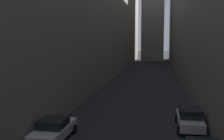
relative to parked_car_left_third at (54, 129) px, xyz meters
The scene contains 5 objects.
ground_plane 29.49m from the parked_car_left_third, 81.42° to the left, with size 264.00×264.00×0.00m, color #232326.
building_block_left 33.83m from the parked_car_left_third, 105.00° to the left, with size 14.49×108.00×21.93m, color gray.
building_block_right 36.75m from the parked_car_left_third, 62.17° to the left, with size 13.09×108.00×22.41m, color slate.
parked_car_left_third is the anchor object (origin of this frame).
parked_car_right_far 9.65m from the parked_car_left_third, 24.17° to the left, with size 1.89×4.42×1.51m.
Camera 1 is at (2.15, 2.41, 6.34)m, focal length 44.88 mm.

